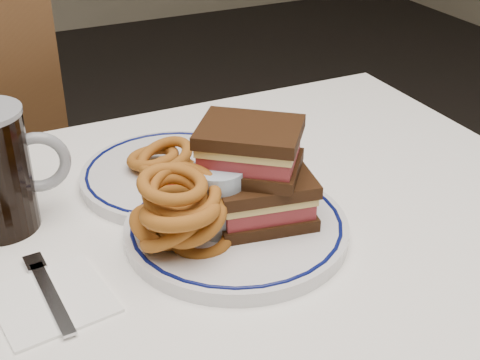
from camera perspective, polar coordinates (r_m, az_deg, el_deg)
name	(u,v)px	position (r m, az deg, el deg)	size (l,w,h in m)	color
dining_table	(152,323)	(0.91, -7.53, -12.05)	(1.27, 0.87, 0.75)	white
main_plate	(236,228)	(0.88, -0.31, -4.09)	(0.29, 0.29, 0.02)	silver
reuben_sandwich	(256,174)	(0.85, 1.37, 0.55)	(0.16, 0.16, 0.13)	black
onion_rings_main	(181,210)	(0.81, -5.08, -2.61)	(0.13, 0.14, 0.12)	brown
ketchup_ramekin	(182,191)	(0.91, -4.97, -0.97)	(0.06, 0.06, 0.04)	silver
water_glass	(219,205)	(0.85, -1.82, -2.13)	(0.07, 0.07, 0.11)	#9CB2CA
far_plate	(172,174)	(1.01, -5.79, 0.49)	(0.27, 0.27, 0.02)	silver
onion_rings_far	(163,162)	(0.99, -6.57, 1.56)	(0.10, 0.12, 0.06)	brown
napkin_fork	(51,298)	(0.81, -15.80, -9.68)	(0.14, 0.17, 0.01)	white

